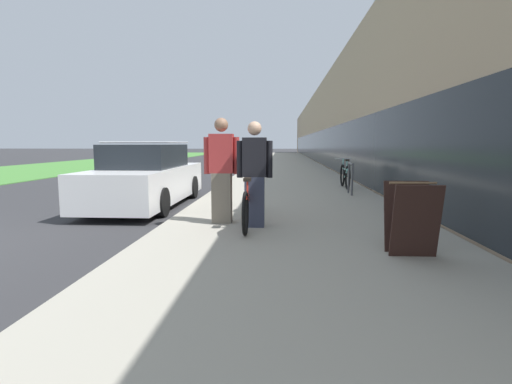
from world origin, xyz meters
name	(u,v)px	position (x,y,z in m)	size (l,w,h in m)	color
sidewalk_slab	(286,166)	(6.07, 21.00, 0.06)	(4.63, 70.00, 0.12)	#A39E8E
storefront_facade	(376,127)	(13.42, 29.00, 2.78)	(10.01, 70.00, 5.57)	tan
lawn_strip	(97,163)	(-8.11, 25.00, 0.01)	(7.91, 70.00, 0.03)	#478438
tandem_bicycle	(251,202)	(5.25, 2.46, 0.48)	(0.52, 2.70, 0.83)	black
person_rider	(255,174)	(5.34, 2.11, 0.98)	(0.58, 0.23, 1.71)	#33384C
person_bystander	(222,171)	(4.76, 2.40, 1.02)	(0.61, 0.24, 1.79)	#756B5B
bike_rack_hoop	(351,175)	(7.63, 6.47, 0.64)	(0.05, 0.60, 0.84)	#4C4C51
cruiser_bike_nearest	(345,176)	(7.73, 8.03, 0.50)	(0.52, 1.70, 0.90)	black
sandwich_board_sign	(411,218)	(7.36, 0.58, 0.57)	(0.56, 0.56, 0.90)	#331E19
parked_sedan_curbside	(147,178)	(2.60, 4.91, 0.67)	(1.77, 4.70, 1.52)	white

